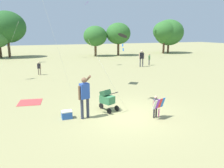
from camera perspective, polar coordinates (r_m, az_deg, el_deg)
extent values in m
plane|color=#938E5B|center=(9.86, 3.74, -8.29)|extent=(120.00, 120.00, 0.00)
cylinder|color=brown|center=(36.24, -27.39, 7.93)|extent=(0.36, 0.36, 2.20)
cylinder|color=brown|center=(35.87, -25.49, 8.14)|extent=(0.36, 0.36, 2.27)
ellipsoid|color=#235623|center=(35.79, -26.03, 13.36)|extent=(5.37, 4.83, 4.56)
cylinder|color=brown|center=(34.44, -4.36, 8.71)|extent=(0.36, 0.36, 1.65)
ellipsoid|color=#2D6628|center=(34.33, -4.43, 12.51)|extent=(3.65, 3.29, 3.10)
cylinder|color=brown|center=(35.32, 1.65, 9.07)|extent=(0.36, 0.36, 1.91)
ellipsoid|color=#2D6628|center=(35.22, 1.68, 13.18)|extent=(3.94, 3.54, 3.35)
cylinder|color=brown|center=(39.84, 13.45, 9.44)|extent=(0.36, 0.36, 2.23)
ellipsoid|color=#2D6628|center=(39.76, 13.67, 13.38)|extent=(4.06, 3.66, 3.45)
cylinder|color=brown|center=(41.03, 14.56, 8.98)|extent=(0.36, 0.36, 1.50)
ellipsoid|color=#2D6628|center=(40.93, 14.80, 13.00)|extent=(5.32, 4.79, 4.52)
cylinder|color=#232328|center=(9.78, 11.58, -7.20)|extent=(0.07, 0.07, 0.49)
cylinder|color=#232328|center=(9.67, 11.01, -7.42)|extent=(0.07, 0.07, 0.49)
cube|color=#4C4C56|center=(9.59, 11.42, -4.93)|extent=(0.24, 0.19, 0.37)
cylinder|color=tan|center=(9.70, 11.91, -4.90)|extent=(0.05, 0.05, 0.32)
cylinder|color=tan|center=(9.50, 10.90, -5.25)|extent=(0.05, 0.05, 0.32)
sphere|color=tan|center=(9.51, 11.49, -3.45)|extent=(0.13, 0.13, 0.13)
cube|color=blue|center=(9.67, 13.22, -4.75)|extent=(0.21, 0.20, 0.44)
cube|color=red|center=(9.54, 12.59, -4.97)|extent=(0.21, 0.20, 0.44)
cube|color=purple|center=(9.41, 11.94, -5.19)|extent=(0.21, 0.20, 0.44)
cube|color=white|center=(9.28, 11.28, -5.42)|extent=(0.21, 0.20, 0.44)
cube|color=pink|center=(9.60, 12.24, -7.43)|extent=(0.08, 0.04, 0.36)
cylinder|color=#33384C|center=(9.43, -7.89, -6.54)|extent=(0.13, 0.13, 0.89)
cylinder|color=#33384C|center=(9.55, -6.41, -6.23)|extent=(0.13, 0.13, 0.89)
cube|color=#284CA8|center=(9.26, -7.28, -1.84)|extent=(0.44, 0.33, 0.67)
cylinder|color=brown|center=(9.16, -8.60, -2.35)|extent=(0.10, 0.10, 0.59)
cylinder|color=brown|center=(9.39, -6.50, 1.28)|extent=(0.23, 0.55, 0.42)
sphere|color=brown|center=(9.15, -7.37, 1.01)|extent=(0.23, 0.23, 0.23)
cylinder|color=black|center=(10.67, -2.86, -5.77)|extent=(0.16, 0.27, 0.28)
cylinder|color=black|center=(9.96, -0.74, -7.17)|extent=(0.16, 0.27, 0.28)
cylinder|color=black|center=(10.32, 1.28, -6.43)|extent=(0.16, 0.27, 0.28)
cube|color=#337247|center=(10.25, -1.26, -4.09)|extent=(0.67, 0.77, 0.36)
cube|color=#235031|center=(10.25, -1.78, -2.34)|extent=(0.55, 0.55, 0.35)
cylinder|color=black|center=(9.83, 0.63, -2.42)|extent=(0.45, 0.24, 0.04)
cone|color=black|center=(11.12, 2.85, 12.72)|extent=(0.61, 0.63, 0.28)
cube|color=blue|center=(11.19, 2.83, 10.20)|extent=(0.04, 0.08, 0.14)
cube|color=blue|center=(11.13, 2.97, 9.05)|extent=(0.05, 0.08, 0.14)
cylinder|color=silver|center=(10.29, -1.26, 2.46)|extent=(2.16, 1.34, 3.38)
cylinder|color=silver|center=(13.50, -15.93, 14.70)|extent=(2.22, 1.17, 8.12)
cylinder|color=silver|center=(17.75, -25.95, 7.48)|extent=(2.07, 1.47, 4.44)
cube|color=purple|center=(23.92, -6.64, 20.52)|extent=(0.44, 0.50, 0.38)
cylinder|color=#4C4C51|center=(24.93, 9.71, 5.57)|extent=(0.09, 0.09, 0.63)
cylinder|color=#4C4C51|center=(25.12, 9.78, 5.63)|extent=(0.09, 0.09, 0.63)
cube|color=#2D8C4C|center=(24.96, 9.80, 6.84)|extent=(0.31, 0.32, 0.47)
cylinder|color=#A37556|center=(24.80, 9.73, 6.73)|extent=(0.07, 0.07, 0.42)
cylinder|color=#A37556|center=(25.13, 9.86, 6.81)|extent=(0.07, 0.07, 0.42)
sphere|color=#A37556|center=(24.92, 9.83, 7.60)|extent=(0.16, 0.16, 0.16)
cylinder|color=#4C4C51|center=(23.71, 7.44, 5.57)|extent=(0.13, 0.13, 0.89)
cylinder|color=#4C4C51|center=(23.78, 8.09, 5.57)|extent=(0.13, 0.13, 0.89)
cube|color=black|center=(23.65, 7.83, 7.43)|extent=(0.44, 0.33, 0.67)
cylinder|color=beige|center=(23.60, 7.25, 7.33)|extent=(0.10, 0.10, 0.59)
cylinder|color=beige|center=(23.72, 8.40, 7.32)|extent=(0.10, 0.10, 0.59)
sphere|color=beige|center=(23.61, 7.87, 8.57)|extent=(0.23, 0.23, 0.23)
cylinder|color=#7F705B|center=(19.99, -18.37, 3.09)|extent=(0.08, 0.08, 0.58)
cylinder|color=#7F705B|center=(20.07, -18.83, 3.10)|extent=(0.08, 0.08, 0.58)
cube|color=black|center=(19.95, -18.71, 4.53)|extent=(0.30, 0.27, 0.44)
cylinder|color=beige|center=(19.88, -18.30, 4.44)|extent=(0.06, 0.06, 0.39)
cylinder|color=beige|center=(20.03, -19.10, 4.45)|extent=(0.06, 0.06, 0.39)
sphere|color=beige|center=(19.91, -18.78, 5.41)|extent=(0.15, 0.15, 0.15)
cube|color=#CC3D3D|center=(12.39, -20.80, -4.54)|extent=(1.34, 1.31, 0.02)
cube|color=#2D5BB7|center=(9.68, -11.82, -8.03)|extent=(0.44, 0.32, 0.30)
cube|color=white|center=(9.62, -11.88, -7.06)|extent=(0.45, 0.33, 0.05)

